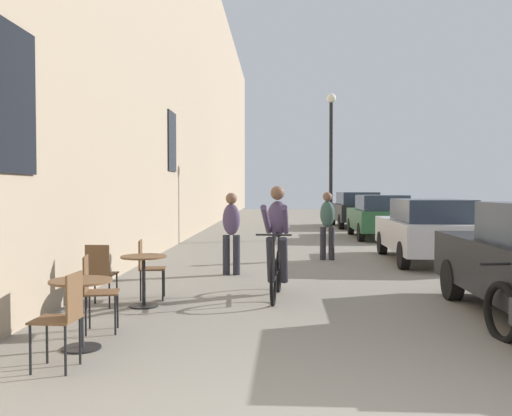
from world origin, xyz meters
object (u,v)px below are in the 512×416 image
at_px(pedestrian_mid, 327,222).
at_px(parked_car_third, 379,216).
at_px(cafe_chair_near_toward_wall, 64,314).
at_px(cyclist_on_bicycle, 277,244).
at_px(cafe_table_mid, 144,270).
at_px(parked_car_second, 427,229).
at_px(cafe_chair_mid_toward_street, 100,271).
at_px(cafe_chair_mid_toward_wall, 147,265).
at_px(pedestrian_near, 231,229).
at_px(street_lamp, 331,147).
at_px(cafe_table_near, 81,299).
at_px(parked_car_fourth, 356,209).
at_px(cafe_chair_near_toward_street, 95,288).

distance_m(pedestrian_mid, parked_car_third, 6.34).
distance_m(cafe_chair_near_toward_wall, cyclist_on_bicycle, 4.07).
bearing_deg(cafe_table_mid, parked_car_second, 43.39).
xyz_separation_m(cyclist_on_bicycle, parked_car_third, (3.49, 10.34, -0.04)).
bearing_deg(parked_car_second, parked_car_third, 89.40).
xyz_separation_m(cafe_chair_mid_toward_street, cafe_chair_mid_toward_wall, (0.52, 0.62, 0.00)).
relative_size(pedestrian_near, pedestrian_mid, 1.00).
bearing_deg(pedestrian_mid, cafe_chair_mid_toward_wall, -123.45).
height_order(cafe_table_mid, cyclist_on_bicycle, cyclist_on_bicycle).
relative_size(parked_car_second, parked_car_third, 0.98).
bearing_deg(parked_car_second, street_lamp, 105.09).
relative_size(pedestrian_mid, parked_car_second, 0.39).
relative_size(cafe_chair_near_toward_wall, parked_car_second, 0.22).
bearing_deg(street_lamp, pedestrian_mid, -96.39).
distance_m(cafe_chair_near_toward_wall, parked_car_second, 9.41).
bearing_deg(cafe_table_mid, cafe_table_near, -94.09).
bearing_deg(cafe_table_mid, parked_car_third, 64.37).
bearing_deg(parked_car_second, cafe_table_mid, -136.61).
distance_m(cafe_chair_near_toward_wall, cafe_table_mid, 2.71).
height_order(cafe_table_near, cafe_table_mid, same).
xyz_separation_m(cafe_chair_near_toward_wall, cyclist_on_bicycle, (1.95, 3.56, 0.29)).
relative_size(street_lamp, parked_car_second, 1.20).
xyz_separation_m(cafe_table_mid, cyclist_on_bicycle, (1.88, 0.84, 0.29)).
bearing_deg(cafe_chair_mid_toward_street, street_lamp, 68.74).
bearing_deg(parked_car_third, cafe_chair_mid_toward_wall, -117.07).
bearing_deg(cafe_table_near, cafe_table_mid, 85.91).
bearing_deg(cyclist_on_bicycle, cafe_chair_mid_toward_wall, -171.12).
bearing_deg(parked_car_third, cafe_table_mid, -115.63).
distance_m(pedestrian_mid, street_lamp, 6.12).
bearing_deg(parked_car_second, parked_car_fourth, 89.75).
bearing_deg(cafe_chair_near_toward_wall, parked_car_third, 68.63).
relative_size(cafe_table_mid, cafe_chair_mid_toward_street, 0.81).
xyz_separation_m(cafe_chair_near_toward_wall, cafe_chair_mid_toward_street, (-0.53, 2.64, 0.00)).
xyz_separation_m(cyclist_on_bicycle, parked_car_fourth, (3.48, 15.86, -0.00)).
relative_size(cafe_table_near, pedestrian_near, 0.45).
bearing_deg(parked_car_third, cafe_chair_near_toward_street, -113.94).
xyz_separation_m(cafe_chair_near_toward_street, cafe_chair_near_toward_wall, (0.15, -1.31, 0.00)).
distance_m(cafe_table_mid, parked_car_third, 12.41).
bearing_deg(cafe_chair_near_toward_street, parked_car_second, 49.25).
bearing_deg(cafe_chair_near_toward_street, cafe_table_near, -83.56).
distance_m(pedestrian_near, parked_car_second, 4.78).
xyz_separation_m(cafe_table_mid, parked_car_second, (5.30, 5.01, 0.23)).
bearing_deg(cafe_chair_near_toward_street, cafe_chair_mid_toward_street, 105.92).
xyz_separation_m(cafe_chair_mid_toward_wall, parked_car_second, (5.38, 4.47, 0.23)).
height_order(cafe_table_near, street_lamp, street_lamp).
height_order(cafe_table_mid, parked_car_third, parked_car_third).
bearing_deg(parked_car_fourth, street_lamp, -106.09).
xyz_separation_m(cafe_table_near, cafe_table_mid, (0.15, 2.06, 0.00)).
bearing_deg(pedestrian_near, cyclist_on_bicycle, -67.19).
height_order(cafe_chair_near_toward_street, cafe_chair_mid_toward_wall, same).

